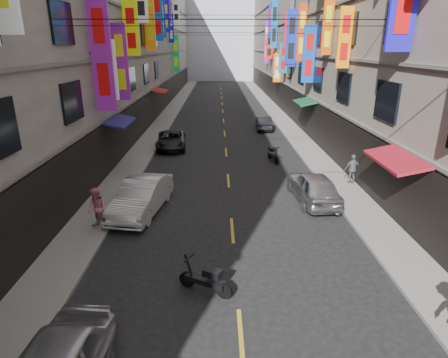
{
  "coord_description": "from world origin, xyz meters",
  "views": [
    {
      "loc": [
        -0.56,
        4.31,
        7.07
      ],
      "look_at": [
        -0.44,
        11.95,
        4.36
      ],
      "focal_mm": 30.0,
      "sensor_mm": 36.0,
      "label": 1
    }
  ],
  "objects_px": {
    "car_left_far": "(171,140)",
    "pedestrian_lfar": "(97,209)",
    "car_right_far": "(264,123)",
    "scooter_crossing": "(206,280)",
    "car_left_mid": "(142,196)",
    "car_right_mid": "(313,187)",
    "pedestrian_rfar": "(353,169)",
    "scooter_far_right": "(273,155)"
  },
  "relations": [
    {
      "from": "car_left_far",
      "to": "pedestrian_lfar",
      "type": "height_order",
      "value": "pedestrian_lfar"
    },
    {
      "from": "car_left_far",
      "to": "car_right_far",
      "type": "bearing_deg",
      "value": 36.26
    },
    {
      "from": "scooter_crossing",
      "to": "car_left_far",
      "type": "bearing_deg",
      "value": 37.53
    },
    {
      "from": "scooter_crossing",
      "to": "car_left_mid",
      "type": "bearing_deg",
      "value": 54.71
    },
    {
      "from": "scooter_crossing",
      "to": "car_right_mid",
      "type": "xyz_separation_m",
      "value": [
        4.95,
        7.07,
        0.29
      ]
    },
    {
      "from": "scooter_crossing",
      "to": "car_left_far",
      "type": "height_order",
      "value": "car_left_far"
    },
    {
      "from": "pedestrian_lfar",
      "to": "pedestrian_rfar",
      "type": "xyz_separation_m",
      "value": [
        12.0,
        5.11,
        -0.06
      ]
    },
    {
      "from": "car_left_far",
      "to": "pedestrian_rfar",
      "type": "height_order",
      "value": "pedestrian_rfar"
    },
    {
      "from": "car_right_far",
      "to": "pedestrian_lfar",
      "type": "bearing_deg",
      "value": 68.13
    },
    {
      "from": "car_right_mid",
      "to": "pedestrian_lfar",
      "type": "relative_size",
      "value": 2.5
    },
    {
      "from": "car_left_mid",
      "to": "pedestrian_lfar",
      "type": "xyz_separation_m",
      "value": [
        -1.4,
        -1.82,
        0.22
      ]
    },
    {
      "from": "car_left_mid",
      "to": "pedestrian_lfar",
      "type": "distance_m",
      "value": 2.3
    },
    {
      "from": "car_right_far",
      "to": "pedestrian_rfar",
      "type": "distance_m",
      "value": 14.86
    },
    {
      "from": "car_left_far",
      "to": "pedestrian_lfar",
      "type": "bearing_deg",
      "value": -100.74
    },
    {
      "from": "car_left_mid",
      "to": "scooter_far_right",
      "type": "bearing_deg",
      "value": 58.03
    },
    {
      "from": "car_right_far",
      "to": "pedestrian_rfar",
      "type": "height_order",
      "value": "pedestrian_rfar"
    },
    {
      "from": "car_left_mid",
      "to": "pedestrian_lfar",
      "type": "height_order",
      "value": "pedestrian_lfar"
    },
    {
      "from": "car_left_far",
      "to": "car_right_far",
      "type": "height_order",
      "value": "car_left_far"
    },
    {
      "from": "scooter_crossing",
      "to": "car_right_far",
      "type": "bearing_deg",
      "value": 16.78
    },
    {
      "from": "car_left_mid",
      "to": "car_right_mid",
      "type": "relative_size",
      "value": 1.08
    },
    {
      "from": "car_left_far",
      "to": "pedestrian_rfar",
      "type": "relative_size",
      "value": 2.76
    },
    {
      "from": "car_right_mid",
      "to": "scooter_crossing",
      "type": "bearing_deg",
      "value": 50.94
    },
    {
      "from": "car_right_far",
      "to": "pedestrian_lfar",
      "type": "distance_m",
      "value": 21.6
    },
    {
      "from": "scooter_far_right",
      "to": "car_right_mid",
      "type": "height_order",
      "value": "car_right_mid"
    },
    {
      "from": "car_right_mid",
      "to": "pedestrian_rfar",
      "type": "relative_size",
      "value": 2.69
    },
    {
      "from": "car_left_mid",
      "to": "car_left_far",
      "type": "height_order",
      "value": "car_left_mid"
    },
    {
      "from": "car_left_far",
      "to": "car_right_mid",
      "type": "height_order",
      "value": "car_right_mid"
    },
    {
      "from": "car_left_far",
      "to": "car_right_far",
      "type": "xyz_separation_m",
      "value": [
        7.55,
        6.54,
        -0.0
      ]
    },
    {
      "from": "car_right_mid",
      "to": "car_right_far",
      "type": "distance_m",
      "value": 16.7
    },
    {
      "from": "pedestrian_lfar",
      "to": "car_left_far",
      "type": "bearing_deg",
      "value": 118.55
    },
    {
      "from": "car_right_mid",
      "to": "pedestrian_rfar",
      "type": "xyz_separation_m",
      "value": [
        2.6,
        2.16,
        0.19
      ]
    },
    {
      "from": "car_left_mid",
      "to": "car_right_far",
      "type": "xyz_separation_m",
      "value": [
        7.55,
        17.83,
        -0.15
      ]
    },
    {
      "from": "scooter_far_right",
      "to": "pedestrian_lfar",
      "type": "relative_size",
      "value": 1.04
    },
    {
      "from": "car_right_mid",
      "to": "pedestrian_lfar",
      "type": "height_order",
      "value": "pedestrian_lfar"
    },
    {
      "from": "car_right_mid",
      "to": "scooter_far_right",
      "type": "bearing_deg",
      "value": -85.8
    },
    {
      "from": "car_left_mid",
      "to": "pedestrian_rfar",
      "type": "relative_size",
      "value": 2.9
    },
    {
      "from": "pedestrian_rfar",
      "to": "car_left_mid",
      "type": "bearing_deg",
      "value": 5.58
    },
    {
      "from": "car_left_mid",
      "to": "pedestrian_rfar",
      "type": "bearing_deg",
      "value": 26.91
    },
    {
      "from": "car_right_far",
      "to": "pedestrian_lfar",
      "type": "relative_size",
      "value": 2.16
    },
    {
      "from": "car_left_mid",
      "to": "car_left_far",
      "type": "bearing_deg",
      "value": 99.65
    },
    {
      "from": "car_right_mid",
      "to": "pedestrian_rfar",
      "type": "distance_m",
      "value": 3.38
    },
    {
      "from": "scooter_crossing",
      "to": "car_left_far",
      "type": "relative_size",
      "value": 0.37
    }
  ]
}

